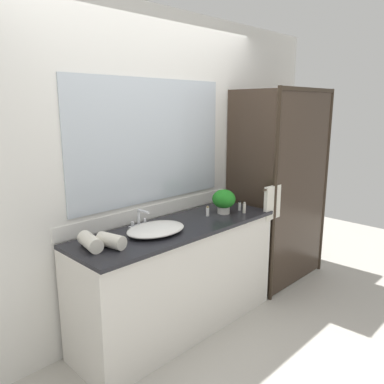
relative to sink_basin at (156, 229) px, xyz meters
name	(u,v)px	position (x,y,z in m)	size (l,w,h in m)	color
ground_plane	(180,327)	(0.24, 0.01, -0.93)	(8.00, 8.00, 0.00)	#B7B2A8
wall_back_with_mirror	(150,170)	(0.24, 0.35, 0.38)	(4.40, 0.06, 2.60)	silver
vanity_cabinet	(178,278)	(0.24, 0.02, -0.48)	(1.80, 0.58, 0.90)	silver
shower_enclosure	(286,189)	(1.52, -0.18, 0.10)	(1.20, 0.59, 2.00)	#2D2319
sink_basin	(156,229)	(0.00, 0.00, 0.00)	(0.47, 0.35, 0.06)	white
faucet	(140,221)	(0.00, 0.19, 0.02)	(0.17, 0.15, 0.15)	silver
potted_plant	(224,200)	(0.77, -0.01, 0.09)	(0.20, 0.20, 0.21)	beige
amenity_bottle_shampoo	(244,208)	(0.90, -0.14, 0.02)	(0.03, 0.03, 0.10)	silver
amenity_bottle_lotion	(208,211)	(0.61, 0.03, 0.01)	(0.03, 0.03, 0.09)	white
amenity_bottle_conditioner	(240,206)	(0.94, -0.05, 0.01)	(0.02, 0.02, 0.09)	white
rolled_towel_near_edge	(90,242)	(-0.52, 0.06, 0.02)	(0.10, 0.10, 0.23)	silver
rolled_towel_middle	(111,241)	(-0.41, -0.02, 0.02)	(0.10, 0.10, 0.20)	silver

